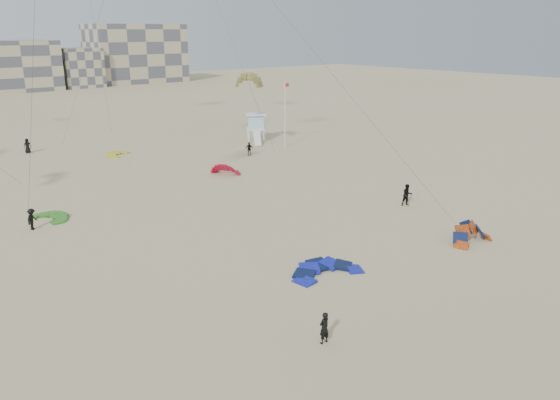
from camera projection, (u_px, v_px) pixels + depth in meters
ground at (344, 301)px, 29.90m from camera, size 320.00×320.00×0.00m
kite_ground_blue at (326, 273)px, 33.37m from camera, size 4.93×5.11×1.41m
kite_ground_orange at (471, 243)px, 38.16m from camera, size 3.49×3.46×3.35m
kite_ground_green at (51, 219)px, 43.07m from camera, size 4.18×4.04×0.87m
kite_ground_red_far at (226, 174)px, 56.48m from camera, size 4.39×4.36×3.23m
kite_ground_yellow at (118, 155)px, 64.97m from camera, size 4.60×4.63×1.03m
kitesurfer_main at (324, 328)px, 25.69m from camera, size 0.59×0.40×1.61m
kitesurfer_b at (407, 195)px, 46.02m from camera, size 1.14×1.05×1.88m
kitesurfer_c at (32, 219)px, 40.49m from camera, size 1.18×1.16×1.63m
kitesurfer_d at (249, 149)px, 64.66m from camera, size 0.99×0.88×1.61m
kitesurfer_e at (27, 146)px, 65.97m from camera, size 0.95×0.71×1.78m
kitesurfer_f at (253, 119)px, 86.05m from camera, size 0.83×1.58×1.62m
kite_fly_olive at (248, 82)px, 65.42m from camera, size 4.66×10.53×8.66m
lifeguard_tower_near at (256, 128)px, 72.76m from camera, size 3.61×5.55×3.69m
flagpole at (285, 113)px, 67.80m from camera, size 0.68×0.10×8.36m
condo_east at (136, 54)px, 155.40m from camera, size 26.00×14.00×16.00m
condo_fill_right at (79, 68)px, 142.47m from camera, size 10.00×10.00×10.00m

